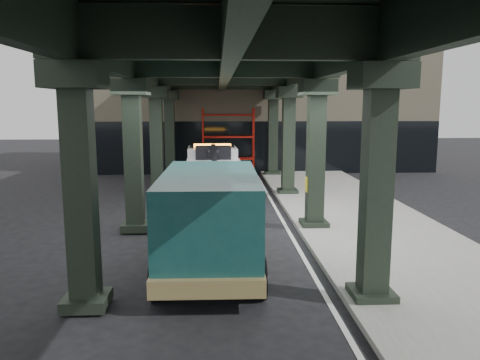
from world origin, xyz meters
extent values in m
plane|color=black|center=(0.00, 0.00, 0.00)|extent=(90.00, 90.00, 0.00)
cube|color=gray|center=(4.50, 2.00, 0.07)|extent=(5.00, 40.00, 0.15)
cube|color=silver|center=(1.70, 2.00, 0.01)|extent=(0.12, 38.00, 0.01)
cube|color=black|center=(2.60, -4.00, 2.50)|extent=(0.55, 0.55, 5.00)
cube|color=black|center=(2.60, -4.00, 4.75)|extent=(1.10, 1.10, 0.50)
cube|color=black|center=(2.60, -4.00, 0.18)|extent=(0.90, 0.90, 0.24)
cube|color=black|center=(2.60, 2.00, 2.50)|extent=(0.55, 0.55, 5.00)
cube|color=black|center=(2.60, 2.00, 4.75)|extent=(1.10, 1.10, 0.50)
cube|color=black|center=(2.60, 2.00, 0.18)|extent=(0.90, 0.90, 0.24)
cube|color=black|center=(2.60, 8.00, 2.50)|extent=(0.55, 0.55, 5.00)
cube|color=black|center=(2.60, 8.00, 4.75)|extent=(1.10, 1.10, 0.50)
cube|color=black|center=(2.60, 8.00, 0.18)|extent=(0.90, 0.90, 0.24)
cube|color=black|center=(2.60, 14.00, 2.50)|extent=(0.55, 0.55, 5.00)
cube|color=black|center=(2.60, 14.00, 4.75)|extent=(1.10, 1.10, 0.50)
cube|color=black|center=(2.60, 14.00, 0.18)|extent=(0.90, 0.90, 0.24)
cube|color=black|center=(-3.40, -4.00, 2.50)|extent=(0.55, 0.55, 5.00)
cube|color=black|center=(-3.40, -4.00, 4.75)|extent=(1.10, 1.10, 0.50)
cube|color=black|center=(-3.40, -4.00, 0.18)|extent=(0.90, 0.90, 0.24)
cube|color=black|center=(-3.40, 2.00, 2.50)|extent=(0.55, 0.55, 5.00)
cube|color=black|center=(-3.40, 2.00, 4.75)|extent=(1.10, 1.10, 0.50)
cube|color=black|center=(-3.40, 2.00, 0.18)|extent=(0.90, 0.90, 0.24)
cube|color=black|center=(-3.40, 8.00, 2.50)|extent=(0.55, 0.55, 5.00)
cube|color=black|center=(-3.40, 8.00, 4.75)|extent=(1.10, 1.10, 0.50)
cube|color=black|center=(-3.40, 8.00, 0.18)|extent=(0.90, 0.90, 0.24)
cube|color=black|center=(-3.40, 14.00, 2.50)|extent=(0.55, 0.55, 5.00)
cube|color=black|center=(-3.40, 14.00, 4.75)|extent=(1.10, 1.10, 0.50)
cube|color=black|center=(-3.40, 14.00, 0.18)|extent=(0.90, 0.90, 0.24)
cube|color=black|center=(2.60, 2.00, 5.55)|extent=(0.35, 32.00, 1.10)
cube|color=black|center=(-3.40, 2.00, 5.55)|extent=(0.35, 32.00, 1.10)
cube|color=black|center=(-0.40, 2.00, 5.55)|extent=(0.35, 32.00, 1.10)
cube|color=black|center=(-0.40, 2.00, 6.25)|extent=(7.40, 32.00, 0.30)
cube|color=#C6B793|center=(2.00, 20.00, 4.00)|extent=(22.00, 10.00, 8.00)
cylinder|color=red|center=(-1.50, 14.90, 2.00)|extent=(0.08, 0.08, 4.00)
cylinder|color=red|center=(-1.50, 14.10, 2.00)|extent=(0.08, 0.08, 4.00)
cylinder|color=red|center=(1.50, 14.90, 2.00)|extent=(0.08, 0.08, 4.00)
cylinder|color=red|center=(1.50, 14.10, 2.00)|extent=(0.08, 0.08, 4.00)
cylinder|color=red|center=(0.00, 14.90, 1.00)|extent=(3.00, 0.08, 0.08)
cylinder|color=red|center=(0.00, 14.90, 2.30)|extent=(3.00, 0.08, 0.08)
cylinder|color=red|center=(0.00, 14.90, 3.60)|extent=(3.00, 0.08, 0.08)
cube|color=black|center=(-0.81, 5.62, 0.65)|extent=(1.16, 7.01, 0.23)
cube|color=silver|center=(-0.89, 7.99, 1.44)|extent=(2.26, 2.31, 1.68)
cube|color=silver|center=(-0.92, 8.97, 0.98)|extent=(2.21, 0.72, 0.84)
cube|color=black|center=(-0.90, 8.22, 1.91)|extent=(2.09, 1.28, 0.79)
cube|color=silver|center=(-0.78, 4.55, 1.26)|extent=(2.39, 4.73, 1.30)
cube|color=orange|center=(-0.89, 7.80, 2.37)|extent=(1.68, 0.32, 0.15)
cube|color=black|center=(-0.84, 6.41, 2.19)|extent=(1.51, 0.61, 0.56)
cylinder|color=black|center=(-0.78, 4.73, 1.95)|extent=(0.33, 3.26, 1.25)
cube|color=black|center=(-0.70, 2.18, 0.33)|extent=(0.32, 1.31, 0.17)
cube|color=black|center=(-0.67, 1.52, 0.28)|extent=(1.50, 0.28, 0.17)
cylinder|color=black|center=(-1.92, 8.23, 0.51)|extent=(0.36, 1.03, 1.02)
cylinder|color=silver|center=(-1.92, 8.23, 0.51)|extent=(0.38, 0.57, 0.56)
cylinder|color=black|center=(0.12, 8.30, 0.51)|extent=(0.36, 1.03, 1.02)
cylinder|color=silver|center=(0.12, 8.30, 0.51)|extent=(0.38, 0.57, 0.56)
cylinder|color=black|center=(-1.82, 5.16, 0.51)|extent=(0.36, 1.03, 1.02)
cylinder|color=silver|center=(-1.82, 5.16, 0.51)|extent=(0.38, 0.57, 0.56)
cylinder|color=black|center=(0.22, 5.23, 0.51)|extent=(0.36, 1.03, 1.02)
cylinder|color=silver|center=(0.22, 5.23, 0.51)|extent=(0.38, 0.57, 0.56)
cylinder|color=black|center=(-1.78, 3.96, 0.51)|extent=(0.36, 1.03, 1.02)
cylinder|color=silver|center=(-1.78, 3.96, 0.51)|extent=(0.38, 0.57, 0.56)
cylinder|color=black|center=(0.27, 4.02, 0.51)|extent=(0.36, 1.03, 1.02)
cylinder|color=silver|center=(0.27, 4.02, 0.51)|extent=(0.38, 0.57, 0.56)
cube|color=#134443|center=(-0.82, 1.02, 1.04)|extent=(2.26, 1.23, 0.98)
cube|color=#134443|center=(-0.86, -1.99, 1.48)|extent=(2.36, 4.95, 2.13)
cube|color=#96814C|center=(-0.85, -1.55, 0.60)|extent=(2.42, 6.16, 0.38)
cube|color=black|center=(-0.83, 0.58, 1.91)|extent=(2.14, 0.50, 0.91)
cube|color=black|center=(-0.85, -1.66, 2.02)|extent=(2.38, 3.97, 0.60)
cube|color=silver|center=(-0.81, 1.60, 0.60)|extent=(2.19, 0.16, 0.33)
cylinder|color=black|center=(-1.92, 0.98, 0.46)|extent=(0.32, 0.92, 0.92)
cylinder|color=silver|center=(-1.92, 0.98, 0.46)|extent=(0.36, 0.51, 0.51)
cylinder|color=black|center=(0.27, 0.95, 0.46)|extent=(0.32, 0.92, 0.92)
cylinder|color=silver|center=(0.27, 0.95, 0.46)|extent=(0.36, 0.51, 0.51)
cylinder|color=black|center=(-1.97, -3.62, 0.46)|extent=(0.32, 0.92, 0.92)
cylinder|color=silver|center=(-1.97, -3.62, 0.46)|extent=(0.36, 0.51, 0.51)
cylinder|color=black|center=(0.21, -3.65, 0.46)|extent=(0.32, 0.92, 0.92)
cylinder|color=silver|center=(0.21, -3.65, 0.46)|extent=(0.36, 0.51, 0.51)
camera|label=1|loc=(-0.67, -13.32, 4.20)|focal=35.00mm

